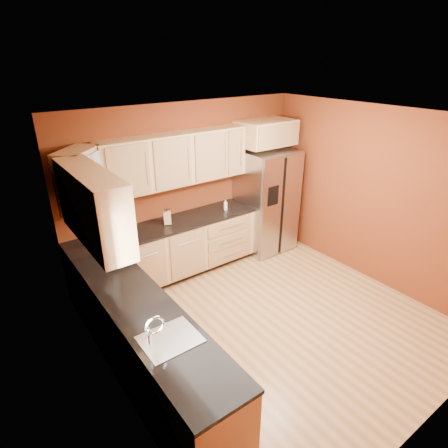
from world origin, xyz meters
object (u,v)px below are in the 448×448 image
at_px(refrigerator, 266,201).
at_px(knife_block, 167,217).
at_px(soap_dispenser, 225,205).
at_px(wine_bottle_a, 128,226).
at_px(canister_left, 101,239).

distance_m(refrigerator, knife_block, 1.88).
height_order(knife_block, soap_dispenser, knife_block).
bearing_deg(wine_bottle_a, canister_left, -178.08).
bearing_deg(wine_bottle_a, refrigerator, -0.00).
distance_m(canister_left, wine_bottle_a, 0.39).
xyz_separation_m(refrigerator, wine_bottle_a, (-2.52, 0.00, 0.20)).
bearing_deg(soap_dispenser, wine_bottle_a, -179.62).
bearing_deg(canister_left, soap_dispenser, 0.68).
relative_size(wine_bottle_a, soap_dispenser, 1.97).
xyz_separation_m(refrigerator, knife_block, (-1.87, 0.08, 0.13)).
bearing_deg(canister_left, wine_bottle_a, 1.92).
relative_size(canister_left, wine_bottle_a, 0.55).
height_order(refrigerator, wine_bottle_a, refrigerator).
height_order(canister_left, wine_bottle_a, wine_bottle_a).
distance_m(canister_left, soap_dispenser, 2.04).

